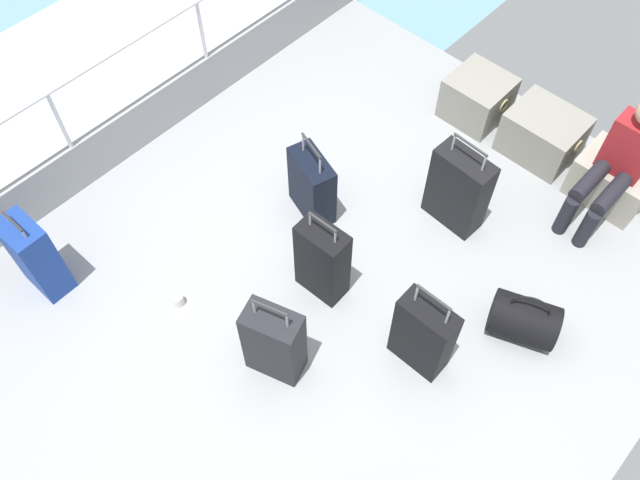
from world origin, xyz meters
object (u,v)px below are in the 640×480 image
(suitcase_0, at_px, (423,335))
(suitcase_1, at_px, (312,186))
(cargo_crate_0, at_px, (477,98))
(suitcase_6, at_px, (322,261))
(duffel_bag, at_px, (524,319))
(cargo_crate_2, at_px, (613,180))
(suitcase_5, at_px, (274,343))
(suitcase_2, at_px, (458,190))
(paper_cup, at_px, (178,300))
(passenger_seated, at_px, (619,162))
(suitcase_4, at_px, (36,256))
(cargo_crate_1, at_px, (543,134))

(suitcase_0, height_order, suitcase_1, suitcase_0)
(cargo_crate_0, height_order, suitcase_0, suitcase_0)
(suitcase_6, relative_size, duffel_bag, 1.54)
(cargo_crate_2, xyz_separation_m, suitcase_5, (-0.91, -2.86, 0.15))
(suitcase_2, relative_size, paper_cup, 8.63)
(passenger_seated, height_order, suitcase_4, passenger_seated)
(cargo_crate_0, height_order, suitcase_2, suitcase_2)
(suitcase_0, height_order, suitcase_4, suitcase_0)
(suitcase_6, relative_size, paper_cup, 8.31)
(passenger_seated, relative_size, suitcase_0, 1.26)
(cargo_crate_2, relative_size, suitcase_6, 0.74)
(suitcase_1, bearing_deg, duffel_bag, 7.09)
(suitcase_1, bearing_deg, suitcase_0, -17.00)
(suitcase_1, distance_m, suitcase_2, 1.11)
(passenger_seated, bearing_deg, suitcase_1, -136.80)
(suitcase_2, bearing_deg, suitcase_0, -64.07)
(suitcase_2, bearing_deg, suitcase_6, -105.45)
(passenger_seated, height_order, suitcase_5, passenger_seated)
(cargo_crate_2, relative_size, suitcase_1, 0.80)
(cargo_crate_1, relative_size, duffel_bag, 1.16)
(suitcase_5, relative_size, suitcase_6, 1.01)
(cargo_crate_0, bearing_deg, suitcase_1, -100.72)
(suitcase_0, height_order, suitcase_2, suitcase_2)
(cargo_crate_0, relative_size, suitcase_4, 0.67)
(paper_cup, bearing_deg, duffel_bag, 38.05)
(cargo_crate_1, xyz_separation_m, cargo_crate_2, (0.67, -0.03, -0.01))
(suitcase_1, xyz_separation_m, paper_cup, (-0.12, -1.29, -0.25))
(passenger_seated, height_order, suitcase_6, passenger_seated)
(duffel_bag, bearing_deg, paper_cup, -141.95)
(duffel_bag, bearing_deg, suitcase_6, -151.49)
(cargo_crate_0, height_order, cargo_crate_2, cargo_crate_0)
(suitcase_0, bearing_deg, cargo_crate_1, 101.18)
(suitcase_0, distance_m, suitcase_2, 1.25)
(passenger_seated, bearing_deg, paper_cup, -121.95)
(cargo_crate_0, relative_size, suitcase_0, 0.61)
(suitcase_4, xyz_separation_m, suitcase_6, (1.50, 1.35, -0.00))
(cargo_crate_1, distance_m, paper_cup, 3.25)
(paper_cup, bearing_deg, suitcase_2, 63.62)
(cargo_crate_0, height_order, cargo_crate_1, cargo_crate_1)
(duffel_bag, bearing_deg, cargo_crate_1, 118.65)
(cargo_crate_1, distance_m, suitcase_4, 4.07)
(cargo_crate_1, distance_m, suitcase_1, 2.01)
(suitcase_6, bearing_deg, duffel_bag, 28.51)
(suitcase_1, xyz_separation_m, suitcase_6, (0.54, -0.47, 0.05))
(suitcase_5, bearing_deg, suitcase_2, 85.99)
(suitcase_5, height_order, suitcase_6, suitcase_5)
(cargo_crate_1, distance_m, duffel_bag, 1.75)
(cargo_crate_0, bearing_deg, cargo_crate_1, 1.91)
(suitcase_5, bearing_deg, duffel_bag, 51.55)
(passenger_seated, bearing_deg, cargo_crate_1, 162.44)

